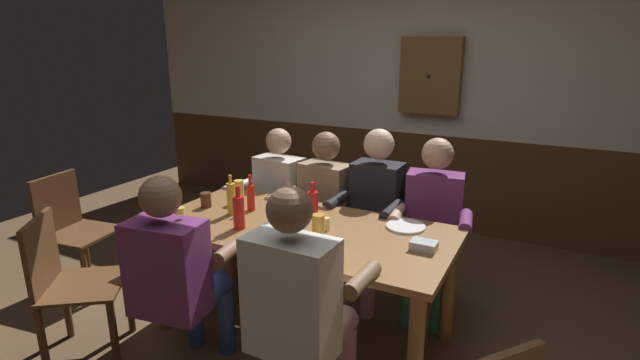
# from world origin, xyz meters

# --- Properties ---
(ground_plane) EXTENTS (7.53, 7.53, 0.00)m
(ground_plane) POSITION_xyz_m (0.00, 0.00, 0.00)
(ground_plane) COLOR brown
(back_wall_upper) EXTENTS (6.28, 0.12, 1.65)m
(back_wall_upper) POSITION_xyz_m (0.00, 2.45, 1.77)
(back_wall_upper) COLOR silver
(back_wall_wainscot) EXTENTS (6.28, 0.12, 0.95)m
(back_wall_wainscot) POSITION_xyz_m (0.00, 2.45, 0.47)
(back_wall_wainscot) COLOR brown
(back_wall_wainscot) RESTS_ON ground_plane
(dining_table) EXTENTS (1.84, 0.89, 0.74)m
(dining_table) POSITION_xyz_m (0.00, 0.17, 0.64)
(dining_table) COLOR brown
(dining_table) RESTS_ON ground_plane
(person_0) EXTENTS (0.55, 0.56, 1.18)m
(person_0) POSITION_xyz_m (-0.63, 0.85, 0.65)
(person_0) COLOR silver
(person_0) RESTS_ON ground_plane
(person_1) EXTENTS (0.55, 0.56, 1.18)m
(person_1) POSITION_xyz_m (-0.22, 0.84, 0.65)
(person_1) COLOR #997F60
(person_1) RESTS_ON ground_plane
(person_2) EXTENTS (0.49, 0.53, 1.24)m
(person_2) POSITION_xyz_m (0.21, 0.84, 0.68)
(person_2) COLOR black
(person_2) RESTS_ON ground_plane
(person_3) EXTENTS (0.55, 0.55, 1.22)m
(person_3) POSITION_xyz_m (0.63, 0.84, 0.67)
(person_3) COLOR #6B2D66
(person_3) RESTS_ON ground_plane
(person_4) EXTENTS (0.57, 0.58, 1.20)m
(person_4) POSITION_xyz_m (-0.38, -0.50, 0.66)
(person_4) COLOR #6B2D66
(person_4) RESTS_ON ground_plane
(person_5) EXTENTS (0.55, 0.52, 1.25)m
(person_5) POSITION_xyz_m (0.37, -0.50, 0.69)
(person_5) COLOR silver
(person_5) RESTS_ON ground_plane
(chair_empty_near_right) EXTENTS (0.61, 0.61, 0.88)m
(chair_empty_near_right) POSITION_xyz_m (-1.11, -0.63, 0.48)
(chair_empty_near_right) COLOR brown
(chair_empty_near_right) RESTS_ON ground_plane
(chair_empty_far_end) EXTENTS (0.49, 0.49, 0.88)m
(chair_empty_far_end) POSITION_xyz_m (-1.84, -0.07, 0.48)
(chair_empty_far_end) COLOR brown
(chair_empty_far_end) RESTS_ON ground_plane
(table_candle) EXTENTS (0.04, 0.04, 0.08)m
(table_candle) POSITION_xyz_m (0.16, 0.19, 0.78)
(table_candle) COLOR #F9E08C
(table_candle) RESTS_ON dining_table
(condiment_caddy) EXTENTS (0.14, 0.10, 0.05)m
(condiment_caddy) POSITION_xyz_m (0.75, 0.18, 0.77)
(condiment_caddy) COLOR #B2B7BC
(condiment_caddy) RESTS_ON dining_table
(plate_0) EXTENTS (0.24, 0.24, 0.01)m
(plate_0) POSITION_xyz_m (0.57, 0.45, 0.75)
(plate_0) COLOR white
(plate_0) RESTS_ON dining_table
(plate_1) EXTENTS (0.25, 0.25, 0.01)m
(plate_1) POSITION_xyz_m (0.27, -0.10, 0.75)
(plate_1) COLOR white
(plate_1) RESTS_ON dining_table
(bottle_0) EXTENTS (0.05, 0.05, 0.26)m
(bottle_0) POSITION_xyz_m (-0.51, 0.15, 0.85)
(bottle_0) COLOR gold
(bottle_0) RESTS_ON dining_table
(bottle_1) EXTENTS (0.07, 0.07, 0.22)m
(bottle_1) POSITION_xyz_m (-0.04, 0.39, 0.83)
(bottle_1) COLOR red
(bottle_1) RESTS_ON dining_table
(bottle_2) EXTENTS (0.07, 0.07, 0.26)m
(bottle_2) POSITION_xyz_m (-0.32, -0.02, 0.85)
(bottle_2) COLOR red
(bottle_2) RESTS_ON dining_table
(bottle_3) EXTENTS (0.05, 0.05, 0.24)m
(bottle_3) POSITION_xyz_m (-0.44, 0.27, 0.84)
(bottle_3) COLOR red
(bottle_3) RESTS_ON dining_table
(pint_glass_0) EXTENTS (0.07, 0.07, 0.16)m
(pint_glass_0) POSITION_xyz_m (-0.61, 0.37, 0.82)
(pint_glass_0) COLOR #E5C64C
(pint_glass_0) RESTS_ON dining_table
(pint_glass_1) EXTENTS (0.07, 0.07, 0.14)m
(pint_glass_1) POSITION_xyz_m (0.17, 0.06, 0.82)
(pint_glass_1) COLOR gold
(pint_glass_1) RESTS_ON dining_table
(pint_glass_2) EXTENTS (0.07, 0.07, 0.10)m
(pint_glass_2) POSITION_xyz_m (-0.75, 0.19, 0.79)
(pint_glass_2) COLOR #4C2D19
(pint_glass_2) RESTS_ON dining_table
(pint_glass_3) EXTENTS (0.07, 0.07, 0.11)m
(pint_glass_3) POSITION_xyz_m (-0.68, -0.14, 0.80)
(pint_glass_3) COLOR #E5C64C
(pint_glass_3) RESTS_ON dining_table
(pint_glass_4) EXTENTS (0.07, 0.07, 0.10)m
(pint_glass_4) POSITION_xyz_m (-0.16, 0.33, 0.80)
(pint_glass_4) COLOR #E5C64C
(pint_glass_4) RESTS_ON dining_table
(wall_dart_cabinet) EXTENTS (0.56, 0.15, 0.70)m
(wall_dart_cabinet) POSITION_xyz_m (0.18, 2.32, 1.52)
(wall_dart_cabinet) COLOR brown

